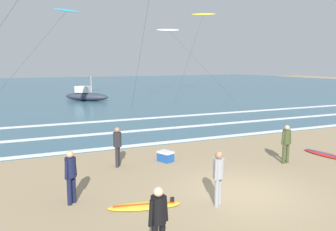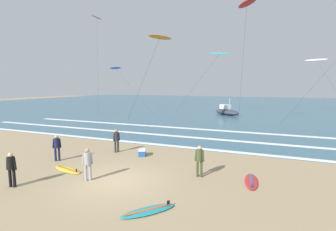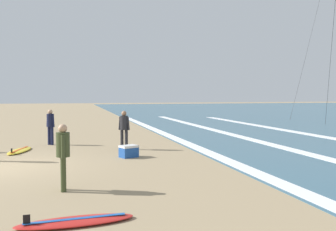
% 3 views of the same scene
% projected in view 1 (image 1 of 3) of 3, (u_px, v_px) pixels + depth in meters
% --- Properties ---
extents(ground_plane, '(160.00, 160.00, 0.00)m').
position_uv_depth(ground_plane, '(243.00, 193.00, 11.00)').
color(ground_plane, '#9E8763').
extents(ocean_surface, '(140.00, 90.00, 0.01)m').
position_uv_depth(ocean_surface, '(58.00, 88.00, 58.02)').
color(ocean_surface, '#386075').
rests_on(ocean_surface, ground).
extents(wave_foam_shoreline, '(53.29, 0.56, 0.01)m').
position_uv_depth(wave_foam_shoreline, '(189.00, 140.00, 18.44)').
color(wave_foam_shoreline, white).
rests_on(wave_foam_shoreline, ocean_surface).
extents(wave_foam_mid_break, '(49.48, 0.63, 0.01)m').
position_uv_depth(wave_foam_mid_break, '(140.00, 131.00, 21.04)').
color(wave_foam_mid_break, white).
rests_on(wave_foam_mid_break, ocean_surface).
extents(wave_foam_outer_break, '(45.28, 0.74, 0.01)m').
position_uv_depth(wave_foam_outer_break, '(124.00, 120.00, 25.01)').
color(wave_foam_outer_break, white).
rests_on(wave_foam_outer_break, ocean_surface).
extents(surfer_left_far, '(0.51, 0.32, 1.60)m').
position_uv_depth(surfer_left_far, '(158.00, 217.00, 7.11)').
color(surfer_left_far, black).
rests_on(surfer_left_far, ground).
extents(surfer_foreground_main, '(0.35, 0.48, 1.60)m').
position_uv_depth(surfer_foreground_main, '(117.00, 143.00, 13.62)').
color(surfer_foreground_main, '#232328').
rests_on(surfer_foreground_main, ground).
extents(surfer_mid_group, '(0.43, 0.41, 1.60)m').
position_uv_depth(surfer_mid_group, '(71.00, 172.00, 9.99)').
color(surfer_mid_group, '#141938').
rests_on(surfer_mid_group, ground).
extents(surfer_right_near, '(0.46, 0.37, 1.60)m').
position_uv_depth(surfer_right_near, '(218.00, 173.00, 9.89)').
color(surfer_right_near, gray).
rests_on(surfer_right_near, ground).
extents(surfer_left_near, '(0.51, 0.32, 1.60)m').
position_uv_depth(surfer_left_near, '(286.00, 140.00, 14.10)').
color(surfer_left_near, '#384223').
rests_on(surfer_left_near, ground).
extents(surfboard_near_water, '(0.78, 2.14, 0.25)m').
position_uv_depth(surfboard_near_water, '(324.00, 154.00, 15.45)').
color(surfboard_near_water, red).
rests_on(surfboard_near_water, ground).
extents(surfboard_foreground_flat, '(2.18, 1.06, 0.25)m').
position_uv_depth(surfboard_foreground_flat, '(144.00, 206.00, 9.87)').
color(surfboard_foreground_flat, yellow).
rests_on(surfboard_foreground_flat, ground).
extents(kite_white_low_near, '(4.55, 12.85, 8.87)m').
position_uv_depth(kite_white_low_near, '(168.00, 30.00, 47.45)').
color(kite_white_low_near, white).
rests_on(kite_white_low_near, ground).
extents(kite_cyan_mid_center, '(9.75, 2.79, 9.91)m').
position_uv_depth(kite_cyan_mid_center, '(67.00, 11.00, 36.93)').
color(kite_cyan_mid_center, '#23A8C6').
rests_on(kite_cyan_mid_center, ground).
extents(kite_yellow_distant_high, '(10.56, 11.14, 10.77)m').
position_uv_depth(kite_yellow_distant_high, '(203.00, 15.00, 45.71)').
color(kite_yellow_distant_high, yellow).
rests_on(kite_yellow_distant_high, ground).
extents(offshore_boat, '(5.02, 4.72, 2.70)m').
position_uv_depth(offshore_boat, '(86.00, 96.00, 37.80)').
color(offshore_boat, '#2D3342').
rests_on(offshore_boat, ground).
extents(cooler_box, '(0.65, 0.74, 0.44)m').
position_uv_depth(cooler_box, '(166.00, 156.00, 14.45)').
color(cooler_box, '#1E4C9E').
rests_on(cooler_box, ground).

